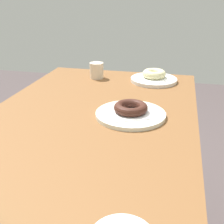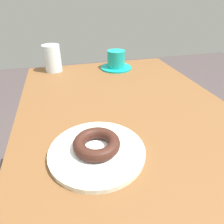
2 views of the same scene
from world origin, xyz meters
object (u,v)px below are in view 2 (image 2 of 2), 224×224
(donut_chocolate_ring, at_px, (97,144))
(water_glass, at_px, (52,58))
(coffee_cup, at_px, (116,61))
(plate_chocolate_ring, at_px, (97,151))

(donut_chocolate_ring, bearing_deg, water_glass, 8.65)
(coffee_cup, bearing_deg, water_glass, 82.13)
(plate_chocolate_ring, xyz_separation_m, donut_chocolate_ring, (0.00, 0.00, 0.02))
(water_glass, bearing_deg, coffee_cup, -97.87)
(plate_chocolate_ring, xyz_separation_m, coffee_cup, (0.57, -0.21, 0.03))
(donut_chocolate_ring, xyz_separation_m, water_glass, (0.61, 0.09, 0.03))
(donut_chocolate_ring, bearing_deg, plate_chocolate_ring, 0.00)
(water_glass, bearing_deg, plate_chocolate_ring, -171.35)
(water_glass, height_order, coffee_cup, water_glass)
(plate_chocolate_ring, relative_size, water_glass, 1.89)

